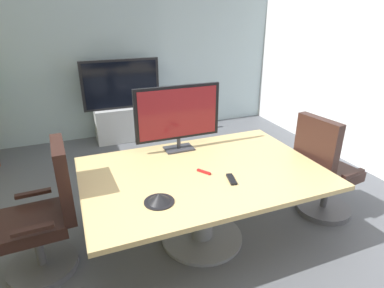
# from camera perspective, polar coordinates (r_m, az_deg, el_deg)

# --- Properties ---
(ground_plane) EXTENTS (7.74, 7.74, 0.00)m
(ground_plane) POSITION_cam_1_polar(r_m,az_deg,el_deg) (2.94, 2.40, -19.89)
(ground_plane) COLOR #515459
(wall_back_glass_partition) EXTENTS (5.42, 0.10, 2.62)m
(wall_back_glass_partition) POSITION_cam_1_polar(r_m,az_deg,el_deg) (5.45, -12.51, 15.22)
(wall_back_glass_partition) COLOR #9EB2B7
(wall_back_glass_partition) RESTS_ON ground
(conference_table) EXTENTS (2.03, 1.36, 0.72)m
(conference_table) POSITION_cam_1_polar(r_m,az_deg,el_deg) (2.83, 1.90, -7.63)
(conference_table) COLOR tan
(conference_table) RESTS_ON ground
(office_chair_left) EXTENTS (0.60, 0.58, 1.09)m
(office_chair_left) POSITION_cam_1_polar(r_m,az_deg,el_deg) (2.84, -24.62, -12.38)
(office_chair_left) COLOR #4C4C51
(office_chair_left) RESTS_ON ground
(office_chair_right) EXTENTS (0.62, 0.60, 1.09)m
(office_chair_right) POSITION_cam_1_polar(r_m,az_deg,el_deg) (3.48, 22.42, -5.22)
(office_chair_right) COLOR #4C4C51
(office_chair_right) RESTS_ON ground
(tv_monitor) EXTENTS (0.84, 0.18, 0.64)m
(tv_monitor) POSITION_cam_1_polar(r_m,az_deg,el_deg) (3.04, -2.54, 5.31)
(tv_monitor) COLOR #333338
(tv_monitor) RESTS_ON conference_table
(wall_display_unit) EXTENTS (1.20, 0.36, 1.31)m
(wall_display_unit) POSITION_cam_1_polar(r_m,az_deg,el_deg) (5.27, -12.19, 5.29)
(wall_display_unit) COLOR #B7BABC
(wall_display_unit) RESTS_ON ground
(conference_phone) EXTENTS (0.22, 0.22, 0.07)m
(conference_phone) POSITION_cam_1_polar(r_m,az_deg,el_deg) (2.32, -5.93, -9.71)
(conference_phone) COLOR black
(conference_phone) RESTS_ON conference_table
(remote_control) EXTENTS (0.09, 0.18, 0.02)m
(remote_control) POSITION_cam_1_polar(r_m,az_deg,el_deg) (2.62, 7.09, -6.29)
(remote_control) COLOR black
(remote_control) RESTS_ON conference_table
(whiteboard_marker) EXTENTS (0.09, 0.12, 0.02)m
(whiteboard_marker) POSITION_cam_1_polar(r_m,az_deg,el_deg) (2.71, 2.13, -5.01)
(whiteboard_marker) COLOR red
(whiteboard_marker) RESTS_ON conference_table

